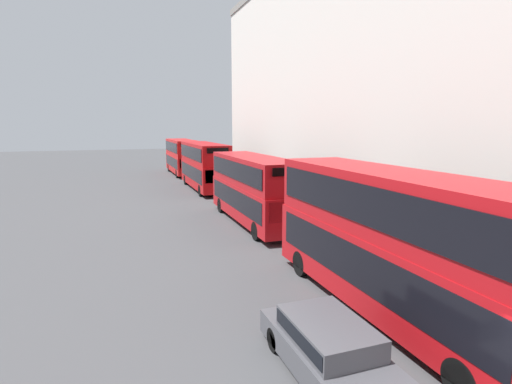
{
  "coord_description": "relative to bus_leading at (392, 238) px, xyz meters",
  "views": [
    {
      "loc": [
        -6.48,
        -3.78,
        6.02
      ],
      "look_at": [
        0.48,
        15.45,
        2.56
      ],
      "focal_mm": 28.0,
      "sensor_mm": 36.0,
      "label": 1
    }
  ],
  "objects": [
    {
      "name": "bus_trailing",
      "position": [
        0.0,
        39.2,
        -0.21
      ],
      "size": [
        2.59,
        10.03,
        4.22
      ],
      "color": "red",
      "rests_on": "ground"
    },
    {
      "name": "bus_second_in_queue",
      "position": [
        0.0,
        12.85,
        -0.25
      ],
      "size": [
        2.59,
        10.44,
        4.12
      ],
      "color": "#A80F14",
      "rests_on": "ground"
    },
    {
      "name": "car_dark_sedan",
      "position": [
        -3.4,
        -2.15,
        -1.81
      ],
      "size": [
        1.88,
        4.59,
        1.36
      ],
      "color": "#47474C",
      "rests_on": "ground"
    },
    {
      "name": "bus_third_in_queue",
      "position": [
        0.0,
        26.71,
        -0.15
      ],
      "size": [
        2.59,
        10.44,
        4.32
      ],
      "color": "#B20C0F",
      "rests_on": "ground"
    },
    {
      "name": "bus_leading",
      "position": [
        0.0,
        0.0,
        0.0
      ],
      "size": [
        2.59,
        11.15,
        4.61
      ],
      "color": "#A80F14",
      "rests_on": "ground"
    }
  ]
}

